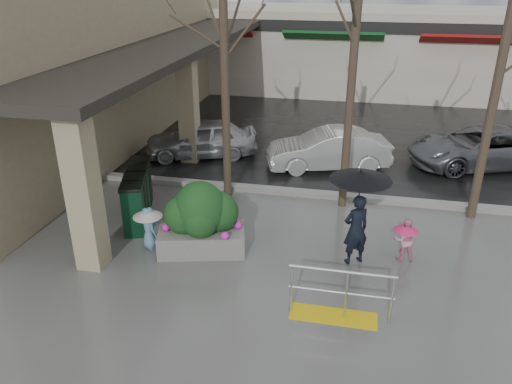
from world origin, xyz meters
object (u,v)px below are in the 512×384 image
at_px(handrail, 338,300).
at_px(tree_west, 223,4).
at_px(child_pink, 405,237).
at_px(car_b, 328,149).
at_px(planter, 201,219).
at_px(child_blue, 148,223).
at_px(car_c, 481,147).
at_px(woman, 358,206).
at_px(news_boxes, 138,194).
at_px(tree_mideast, 510,19).
at_px(car_a, 201,138).

bearing_deg(handrail, tree_west, 124.99).
distance_m(child_pink, car_b, 5.54).
bearing_deg(planter, child_pink, 6.94).
relative_size(handrail, child_pink, 1.92).
bearing_deg(tree_west, child_blue, -107.57).
bearing_deg(child_blue, child_pink, -132.46).
height_order(child_blue, car_c, car_c).
relative_size(woman, car_b, 0.57).
distance_m(child_pink, child_blue, 5.69).
bearing_deg(news_boxes, child_blue, -75.33).
relative_size(car_b, car_c, 0.84).
bearing_deg(handrail, car_c, 65.27).
height_order(tree_west, car_c, tree_west).
distance_m(planter, car_b, 6.16).
xyz_separation_m(tree_mideast, child_blue, (-7.50, -3.16, -4.23)).
height_order(tree_mideast, news_boxes, tree_mideast).
relative_size(tree_west, car_a, 1.84).
bearing_deg(child_blue, planter, -132.90).
bearing_deg(news_boxes, planter, -48.42).
height_order(handrail, tree_west, tree_west).
bearing_deg(car_b, woman, -6.62).
xyz_separation_m(planter, car_a, (-1.89, 5.89, -0.17)).
bearing_deg(car_a, tree_west, 11.10).
xyz_separation_m(car_a, car_b, (4.26, -0.21, 0.00)).
relative_size(child_blue, car_b, 0.27).
relative_size(tree_west, car_b, 1.78).
bearing_deg(car_a, tree_mideast, 51.51).
bearing_deg(child_blue, tree_mideast, -116.43).
xyz_separation_m(car_a, car_c, (9.02, 1.00, 0.00)).
bearing_deg(news_boxes, handrail, -47.78).
relative_size(tree_west, news_boxes, 2.91).
xyz_separation_m(handrail, child_pink, (1.29, 2.32, 0.19)).
bearing_deg(child_pink, tree_west, -40.91).
xyz_separation_m(car_b, car_c, (4.76, 1.21, 0.00)).
bearing_deg(tree_mideast, car_a, 160.70).
height_order(news_boxes, car_b, news_boxes).
bearing_deg(tree_mideast, child_pink, -126.70).
distance_m(car_a, car_b, 4.27).
bearing_deg(car_b, child_blue, -48.67).
height_order(tree_west, planter, tree_west).
bearing_deg(news_boxes, tree_mideast, -5.80).
height_order(tree_west, woman, tree_west).
height_order(handrail, planter, planter).
height_order(child_pink, car_c, car_c).
bearing_deg(tree_mideast, handrail, -123.19).
distance_m(child_blue, car_b, 6.83).
height_order(planter, car_a, planter).
relative_size(car_a, car_b, 0.97).
height_order(child_blue, planter, planter).
bearing_deg(planter, tree_west, 94.05).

